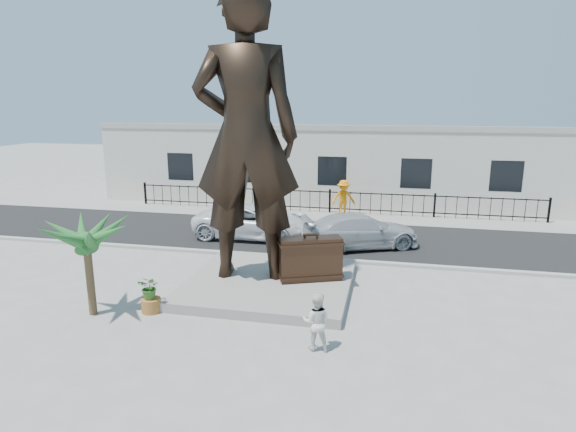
# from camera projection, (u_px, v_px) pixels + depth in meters

# --- Properties ---
(ground) EXTENTS (100.00, 100.00, 0.00)m
(ground) POSITION_uv_depth(u_px,v_px,m) (274.00, 307.00, 14.20)
(ground) COLOR #9E9991
(ground) RESTS_ON ground
(street) EXTENTS (40.00, 7.00, 0.01)m
(street) POSITION_uv_depth(u_px,v_px,m) (316.00, 236.00, 21.80)
(street) COLOR black
(street) RESTS_ON ground
(curb) EXTENTS (40.00, 0.25, 0.12)m
(curb) POSITION_uv_depth(u_px,v_px,m) (302.00, 258.00, 18.46)
(curb) COLOR #A5A399
(curb) RESTS_ON ground
(far_sidewalk) EXTENTS (40.00, 2.50, 0.02)m
(far_sidewalk) POSITION_uv_depth(u_px,v_px,m) (328.00, 216.00, 25.61)
(far_sidewalk) COLOR #9E9991
(far_sidewalk) RESTS_ON ground
(plinth) EXTENTS (5.20, 5.20, 0.30)m
(plinth) POSITION_uv_depth(u_px,v_px,m) (270.00, 283.00, 15.69)
(plinth) COLOR gray
(plinth) RESTS_ON ground
(fence) EXTENTS (22.00, 0.10, 1.20)m
(fence) POSITION_uv_depth(u_px,v_px,m) (330.00, 202.00, 26.23)
(fence) COLOR black
(fence) RESTS_ON ground
(building) EXTENTS (28.00, 7.00, 4.40)m
(building) POSITION_uv_depth(u_px,v_px,m) (339.00, 163.00, 29.86)
(building) COLOR silver
(building) RESTS_ON ground
(statue) EXTENTS (3.65, 2.73, 9.11)m
(statue) POSITION_uv_depth(u_px,v_px,m) (246.00, 136.00, 14.96)
(statue) COLOR black
(statue) RESTS_ON plinth
(suitcase) EXTENTS (2.07, 1.33, 1.40)m
(suitcase) POSITION_uv_depth(u_px,v_px,m) (310.00, 259.00, 15.42)
(suitcase) COLOR #301E14
(suitcase) RESTS_ON plinth
(tourist) EXTENTS (0.74, 0.60, 1.45)m
(tourist) POSITION_uv_depth(u_px,v_px,m) (316.00, 322.00, 11.61)
(tourist) COLOR white
(tourist) RESTS_ON ground
(car_white) EXTENTS (5.21, 2.45, 1.44)m
(car_white) POSITION_uv_depth(u_px,v_px,m) (253.00, 221.00, 21.38)
(car_white) COLOR white
(car_white) RESTS_ON street
(car_silver) EXTENTS (5.25, 3.81, 1.41)m
(car_silver) POSITION_uv_depth(u_px,v_px,m) (360.00, 231.00, 19.89)
(car_silver) COLOR #B3B7B8
(car_silver) RESTS_ON street
(worker) EXTENTS (1.41, 1.08, 1.92)m
(worker) POSITION_uv_depth(u_px,v_px,m) (343.00, 198.00, 25.29)
(worker) COLOR orange
(worker) RESTS_ON far_sidewalk
(palm_tree) EXTENTS (1.80, 1.80, 3.20)m
(palm_tree) POSITION_uv_depth(u_px,v_px,m) (94.00, 314.00, 13.73)
(palm_tree) COLOR #215B24
(palm_tree) RESTS_ON ground
(planter) EXTENTS (0.56, 0.56, 0.40)m
(planter) POSITION_uv_depth(u_px,v_px,m) (151.00, 305.00, 13.83)
(planter) COLOR #9F632A
(planter) RESTS_ON ground
(shrub) EXTENTS (0.64, 0.56, 0.69)m
(shrub) POSITION_uv_depth(u_px,v_px,m) (150.00, 287.00, 13.70)
(shrub) COLOR #32611F
(shrub) RESTS_ON planter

